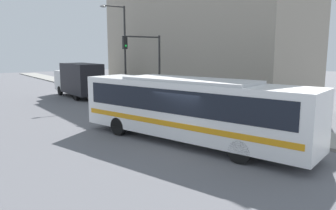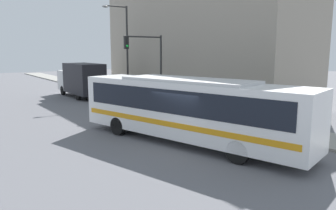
# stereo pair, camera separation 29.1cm
# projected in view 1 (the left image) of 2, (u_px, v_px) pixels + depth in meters

# --- Properties ---
(ground_plane) EXTENTS (120.00, 120.00, 0.00)m
(ground_plane) POSITION_uv_depth(u_px,v_px,m) (190.00, 146.00, 14.96)
(ground_plane) COLOR slate
(sidewalk) EXTENTS (2.79, 70.00, 0.13)m
(sidewalk) POSITION_uv_depth(u_px,v_px,m) (110.00, 92.00, 34.30)
(sidewalk) COLOR gray
(sidewalk) RESTS_ON ground_plane
(building_facade) EXTENTS (6.00, 22.14, 11.03)m
(building_facade) POSITION_uv_depth(u_px,v_px,m) (192.00, 37.00, 29.66)
(building_facade) COLOR #9E9384
(building_facade) RESTS_ON ground_plane
(city_bus) EXTENTS (5.38, 11.99, 3.05)m
(city_bus) POSITION_uv_depth(u_px,v_px,m) (189.00, 106.00, 15.24)
(city_bus) COLOR white
(city_bus) RESTS_ON ground_plane
(delivery_truck) EXTENTS (2.21, 7.18, 3.17)m
(delivery_truck) POSITION_uv_depth(u_px,v_px,m) (78.00, 79.00, 30.43)
(delivery_truck) COLOR black
(delivery_truck) RESTS_ON ground_plane
(fire_hydrant) EXTENTS (0.28, 0.38, 0.77)m
(fire_hydrant) POSITION_uv_depth(u_px,v_px,m) (203.00, 109.00, 21.59)
(fire_hydrant) COLOR #999999
(fire_hydrant) RESTS_ON sidewalk
(traffic_light_pole) EXTENTS (3.28, 0.35, 5.35)m
(traffic_light_pole) POSITION_uv_depth(u_px,v_px,m) (147.00, 58.00, 24.70)
(traffic_light_pole) COLOR #2D2D2D
(traffic_light_pole) RESTS_ON sidewalk
(parking_meter) EXTENTS (0.14, 0.14, 1.18)m
(parking_meter) POSITION_uv_depth(u_px,v_px,m) (152.00, 93.00, 26.42)
(parking_meter) COLOR #2D2D2D
(parking_meter) RESTS_ON sidewalk
(street_lamp) EXTENTS (2.43, 0.28, 8.12)m
(street_lamp) POSITION_uv_depth(u_px,v_px,m) (122.00, 44.00, 29.55)
(street_lamp) COLOR #2D2D2D
(street_lamp) RESTS_ON sidewalk
(pedestrian_near_corner) EXTENTS (0.34, 0.34, 1.73)m
(pedestrian_near_corner) POSITION_uv_depth(u_px,v_px,m) (147.00, 88.00, 29.08)
(pedestrian_near_corner) COLOR #23283D
(pedestrian_near_corner) RESTS_ON sidewalk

